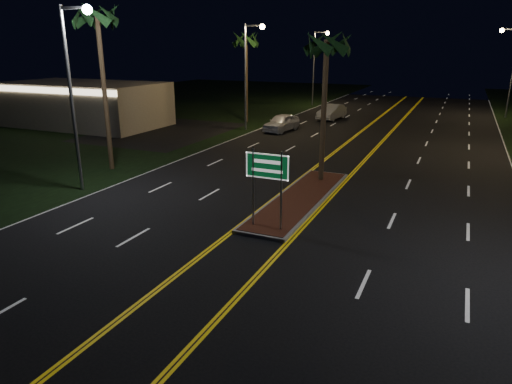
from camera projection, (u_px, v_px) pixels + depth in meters
The scene contains 14 objects.
ground at pixel (236, 258), 16.14m from camera, with size 120.00×120.00×0.00m, color black.
grass_left at pixel (92, 116), 49.56m from camera, with size 40.00×110.00×0.01m, color black.
median_island at pixel (300, 199), 22.20m from camera, with size 2.25×10.25×0.17m.
highway_sign at pixel (267, 174), 17.84m from camera, with size 1.80×0.08×3.20m.
commercial_building at pixel (84, 104), 43.04m from camera, with size 15.00×8.12×4.00m.
streetlight_left_near at pixel (75, 79), 22.04m from camera, with size 1.91×0.44×9.00m.
streetlight_left_mid at pixel (249, 65), 39.43m from camera, with size 1.91×0.44×9.00m.
streetlight_left_far at pixel (317, 59), 56.82m from camera, with size 1.91×0.44×9.00m.
streetlight_right_far at pixel (510, 62), 46.81m from camera, with size 1.91×0.44×9.00m.
palm_median at pixel (327, 44), 23.06m from camera, with size 2.40×2.40×8.30m.
palm_left_near at pixel (97, 18), 25.33m from camera, with size 2.40×2.40×9.80m.
palm_left_far at pixel (246, 40), 43.13m from camera, with size 2.40×2.40×8.80m.
car_near at pixel (281, 121), 40.32m from camera, with size 2.25×5.25×1.75m, color silver.
car_far at pixel (332, 111), 46.89m from camera, with size 2.27×5.29×1.76m, color #B3B7BD.
Camera 1 is at (6.64, -13.10, 7.12)m, focal length 32.00 mm.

